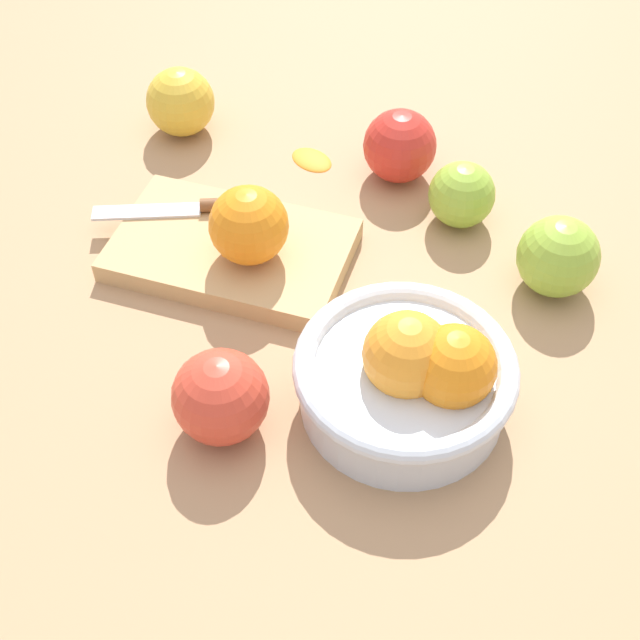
% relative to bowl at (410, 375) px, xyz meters
% --- Properties ---
extents(ground_plane, '(2.40, 2.40, 0.00)m').
position_rel_bowl_xyz_m(ground_plane, '(0.14, -0.12, -0.04)').
color(ground_plane, tan).
extents(bowl, '(0.19, 0.19, 0.10)m').
position_rel_bowl_xyz_m(bowl, '(0.00, 0.00, 0.00)').
color(bowl, silver).
rests_on(bowl, ground_plane).
extents(cutting_board, '(0.23, 0.15, 0.02)m').
position_rel_bowl_xyz_m(cutting_board, '(0.21, -0.12, -0.03)').
color(cutting_board, tan).
rests_on(cutting_board, ground_plane).
extents(orange_on_board, '(0.08, 0.08, 0.08)m').
position_rel_bowl_xyz_m(orange_on_board, '(0.18, -0.11, 0.02)').
color(orange_on_board, orange).
rests_on(orange_on_board, cutting_board).
extents(knife, '(0.15, 0.07, 0.01)m').
position_rel_bowl_xyz_m(knife, '(0.27, -0.15, -0.01)').
color(knife, silver).
rests_on(knife, cutting_board).
extents(apple_front_left, '(0.08, 0.08, 0.08)m').
position_rel_bowl_xyz_m(apple_front_left, '(-0.10, -0.18, -0.00)').
color(apple_front_left, '#8EB738').
rests_on(apple_front_left, ground_plane).
extents(apple_front_left_2, '(0.07, 0.07, 0.07)m').
position_rel_bowl_xyz_m(apple_front_left_2, '(0.00, -0.25, -0.01)').
color(apple_front_left_2, '#8EB738').
rests_on(apple_front_left_2, ground_plane).
extents(apple_front_right, '(0.08, 0.08, 0.08)m').
position_rel_bowl_xyz_m(apple_front_right, '(0.34, -0.31, -0.00)').
color(apple_front_right, gold).
rests_on(apple_front_right, ground_plane).
extents(apple_front_left_3, '(0.08, 0.08, 0.08)m').
position_rel_bowl_xyz_m(apple_front_left_3, '(0.08, -0.30, -0.00)').
color(apple_front_left_3, red).
rests_on(apple_front_left_3, ground_plane).
extents(apple_back_center, '(0.08, 0.08, 0.08)m').
position_rel_bowl_xyz_m(apple_back_center, '(0.15, 0.07, -0.00)').
color(apple_back_center, '#D6422D').
rests_on(apple_back_center, ground_plane).
extents(citrus_peel, '(0.06, 0.06, 0.01)m').
position_rel_bowl_xyz_m(citrus_peel, '(0.18, -0.30, -0.04)').
color(citrus_peel, orange).
rests_on(citrus_peel, ground_plane).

